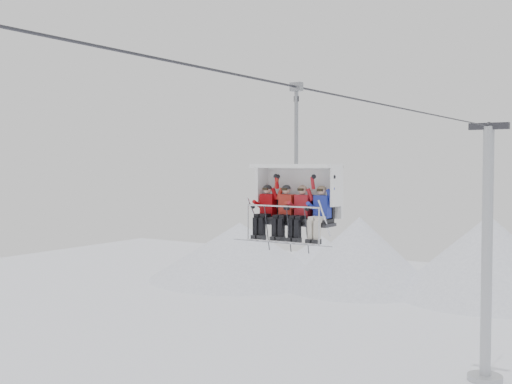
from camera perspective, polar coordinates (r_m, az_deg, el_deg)
The scene contains 7 objects.
lift_tower_right at distance 35.64m, azimuth 19.82°, elevation -6.64°, with size 2.00×1.80×13.48m.
haul_cable at distance 14.79m, azimuth 0.00°, elevation 10.05°, with size 0.06×0.06×50.00m, color #2F2F34.
chairlift_carrier at distance 16.37m, azimuth 3.78°, elevation -0.01°, with size 2.21×1.17×3.98m.
skier_far_left at distance 16.54m, azimuth 0.86°, elevation -1.59°, with size 0.38×1.69×1.52m.
skier_center_left at distance 16.25m, azimuth 2.56°, elevation -1.66°, with size 0.38×1.69×1.53m.
skier_center_right at distance 16.01m, azimuth 3.99°, elevation -1.72°, with size 0.38×1.69×1.53m.
skier_far_right at distance 15.76m, azimuth 5.70°, elevation -1.79°, with size 0.38×1.69×1.53m.
Camera 1 is at (8.00, -12.28, 11.36)m, focal length 45.00 mm.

